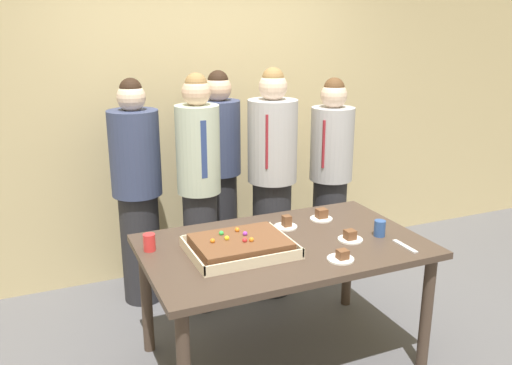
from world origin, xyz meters
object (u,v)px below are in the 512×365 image
at_px(drink_cup_middle, 149,242).
at_px(person_far_right_suit, 220,175).
at_px(drink_cup_nearest, 380,228).
at_px(person_serving_front, 137,191).
at_px(plated_slice_near_right, 286,224).
at_px(plated_slice_far_left, 341,257).
at_px(party_table, 283,257).
at_px(plated_slice_far_right, 350,237).
at_px(person_striped_tie_right, 199,190).
at_px(person_green_shirt_behind, 272,182).
at_px(cake_server_utensil, 405,246).
at_px(person_left_edge_reaching, 331,177).
at_px(plated_slice_near_left, 321,216).
at_px(sheet_cake, 240,246).

xyz_separation_m(drink_cup_middle, person_far_right_suit, (0.79, 1.00, 0.05)).
xyz_separation_m(drink_cup_nearest, person_serving_front, (-1.23, 1.26, 0.03)).
height_order(plated_slice_near_right, drink_cup_middle, drink_cup_middle).
bearing_deg(plated_slice_far_left, party_table, 119.00).
height_order(plated_slice_far_right, person_striped_tie_right, person_striped_tie_right).
xyz_separation_m(drink_cup_middle, person_green_shirt_behind, (1.07, 0.63, 0.07)).
distance_m(plated_slice_near_right, person_striped_tie_right, 0.73).
xyz_separation_m(plated_slice_near_right, cake_server_utensil, (0.50, -0.56, -0.02)).
bearing_deg(plated_slice_far_left, person_left_edge_reaching, 61.30).
distance_m(drink_cup_nearest, person_striped_tie_right, 1.28).
bearing_deg(person_left_edge_reaching, plated_slice_near_right, 4.00).
height_order(plated_slice_near_left, person_striped_tie_right, person_striped_tie_right).
xyz_separation_m(sheet_cake, plated_slice_near_right, (0.41, 0.24, -0.02)).
bearing_deg(plated_slice_near_right, drink_cup_middle, -179.10).
bearing_deg(plated_slice_near_right, person_far_right_suit, 95.39).
bearing_deg(person_left_edge_reaching, plated_slice_far_left, 22.32).
relative_size(drink_cup_middle, person_striped_tie_right, 0.06).
height_order(cake_server_utensil, person_far_right_suit, person_far_right_suit).
distance_m(plated_slice_near_left, person_green_shirt_behind, 0.59).
distance_m(plated_slice_near_right, person_left_edge_reaching, 1.02).
bearing_deg(cake_server_utensil, plated_slice_near_left, 109.70).
xyz_separation_m(sheet_cake, drink_cup_middle, (-0.47, 0.23, 0.01)).
xyz_separation_m(party_table, sheet_cake, (-0.28, -0.02, 0.13)).
relative_size(plated_slice_far_right, cake_server_utensil, 0.75).
bearing_deg(person_green_shirt_behind, party_table, 14.33).
xyz_separation_m(person_striped_tie_right, person_far_right_suit, (0.29, 0.38, -0.02)).
relative_size(drink_cup_nearest, cake_server_utensil, 0.50).
bearing_deg(party_table, sheet_cake, -176.61).
distance_m(plated_slice_near_left, cake_server_utensil, 0.64).
bearing_deg(plated_slice_far_left, plated_slice_near_right, 95.82).
bearing_deg(party_table, person_striped_tie_right, 107.05).
xyz_separation_m(plated_slice_far_left, person_serving_front, (-0.82, 1.47, 0.06)).
xyz_separation_m(plated_slice_far_right, person_left_edge_reaching, (0.49, 1.04, 0.05)).
distance_m(party_table, plated_slice_near_left, 0.51).
relative_size(drink_cup_nearest, person_serving_front, 0.06).
height_order(drink_cup_nearest, person_left_edge_reaching, person_left_edge_reaching).
relative_size(plated_slice_near_left, drink_cup_middle, 1.50).
relative_size(party_table, person_far_right_suit, 0.97).
height_order(plated_slice_far_right, person_far_right_suit, person_far_right_suit).
distance_m(plated_slice_far_left, drink_cup_middle, 1.09).
height_order(plated_slice_near_left, person_serving_front, person_serving_front).
bearing_deg(plated_slice_near_left, drink_cup_middle, -177.30).
relative_size(plated_slice_near_right, person_striped_tie_right, 0.09).
relative_size(person_serving_front, person_striped_tie_right, 0.97).
xyz_separation_m(plated_slice_near_left, drink_cup_middle, (-1.17, -0.06, 0.03)).
bearing_deg(plated_slice_near_left, sheet_cake, -157.85).
bearing_deg(drink_cup_nearest, person_serving_front, 134.30).
bearing_deg(person_serving_front, party_table, 12.32).
relative_size(person_green_shirt_behind, person_left_edge_reaching, 1.06).
distance_m(person_serving_front, person_striped_tie_right, 0.48).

